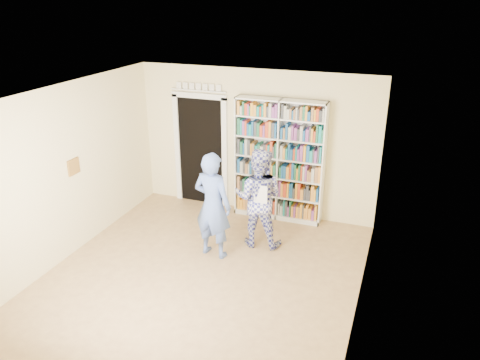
# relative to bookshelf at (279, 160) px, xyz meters

# --- Properties ---
(floor) EXTENTS (5.00, 5.00, 0.00)m
(floor) POSITION_rel_bookshelf_xyz_m (-0.51, -2.34, -1.13)
(floor) COLOR olive
(floor) RESTS_ON ground
(ceiling) EXTENTS (5.00, 5.00, 0.00)m
(ceiling) POSITION_rel_bookshelf_xyz_m (-0.51, -2.34, 1.57)
(ceiling) COLOR white
(ceiling) RESTS_ON wall_back
(wall_back) EXTENTS (4.50, 0.00, 4.50)m
(wall_back) POSITION_rel_bookshelf_xyz_m (-0.51, 0.16, 0.22)
(wall_back) COLOR beige
(wall_back) RESTS_ON floor
(wall_left) EXTENTS (0.00, 5.00, 5.00)m
(wall_left) POSITION_rel_bookshelf_xyz_m (-2.76, -2.34, 0.22)
(wall_left) COLOR beige
(wall_left) RESTS_ON floor
(wall_right) EXTENTS (0.00, 5.00, 5.00)m
(wall_right) POSITION_rel_bookshelf_xyz_m (1.74, -2.34, 0.22)
(wall_right) COLOR beige
(wall_right) RESTS_ON floor
(bookshelf) EXTENTS (1.62, 0.30, 2.23)m
(bookshelf) POSITION_rel_bookshelf_xyz_m (0.00, 0.00, 0.00)
(bookshelf) COLOR white
(bookshelf) RESTS_ON floor
(doorway) EXTENTS (1.10, 0.08, 2.43)m
(doorway) POSITION_rel_bookshelf_xyz_m (-1.61, 0.13, 0.05)
(doorway) COLOR black
(doorway) RESTS_ON floor
(wall_art) EXTENTS (0.03, 0.25, 0.25)m
(wall_art) POSITION_rel_bookshelf_xyz_m (-2.74, -2.14, 0.27)
(wall_art) COLOR brown
(wall_art) RESTS_ON wall_left
(man_blue) EXTENTS (0.68, 0.50, 1.73)m
(man_blue) POSITION_rel_bookshelf_xyz_m (-0.59, -1.66, -0.26)
(man_blue) COLOR #516CB5
(man_blue) RESTS_ON floor
(man_plaid) EXTENTS (0.87, 0.70, 1.67)m
(man_plaid) POSITION_rel_bookshelf_xyz_m (-0.03, -1.09, -0.29)
(man_plaid) COLOR navy
(man_plaid) RESTS_ON floor
(paper_sheet) EXTENTS (0.21, 0.02, 0.30)m
(paper_sheet) POSITION_rel_bookshelf_xyz_m (0.07, -1.32, -0.12)
(paper_sheet) COLOR white
(paper_sheet) RESTS_ON man_plaid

